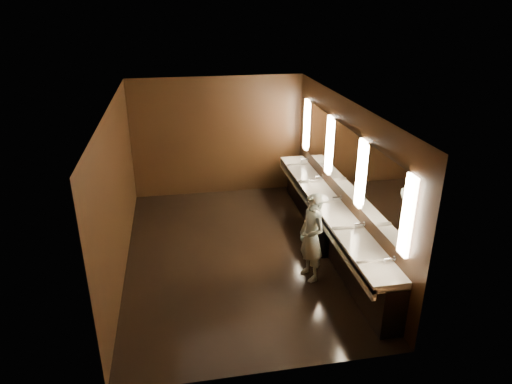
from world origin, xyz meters
TOP-DOWN VIEW (x-y plane):
  - floor at (0.00, 0.00)m, footprint 6.00×6.00m
  - ceiling at (0.00, 0.00)m, footprint 4.00×6.00m
  - wall_back at (0.00, 3.00)m, footprint 4.00×0.02m
  - wall_front at (0.00, -3.00)m, footprint 4.00×0.02m
  - wall_left at (-2.00, 0.00)m, footprint 0.02×6.00m
  - wall_right at (2.00, 0.00)m, footprint 0.02×6.00m
  - sink_counter at (1.79, 0.00)m, footprint 0.55×5.40m
  - mirror_band at (1.98, -0.00)m, footprint 0.06×5.03m
  - person at (1.12, -1.00)m, footprint 0.51×0.64m
  - trash_bin at (1.58, -0.30)m, footprint 0.45×0.45m

SIDE VIEW (x-z plane):
  - floor at x=0.00m, z-range 0.00..0.00m
  - trash_bin at x=1.58m, z-range 0.00..0.54m
  - sink_counter at x=1.79m, z-range -0.01..1.00m
  - person at x=1.12m, z-range 0.00..1.53m
  - wall_back at x=0.00m, z-range 0.00..2.80m
  - wall_front at x=0.00m, z-range 0.00..2.80m
  - wall_left at x=-2.00m, z-range 0.00..2.80m
  - wall_right at x=2.00m, z-range 0.00..2.80m
  - mirror_band at x=1.98m, z-range 1.17..2.32m
  - ceiling at x=0.00m, z-range 2.79..2.81m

